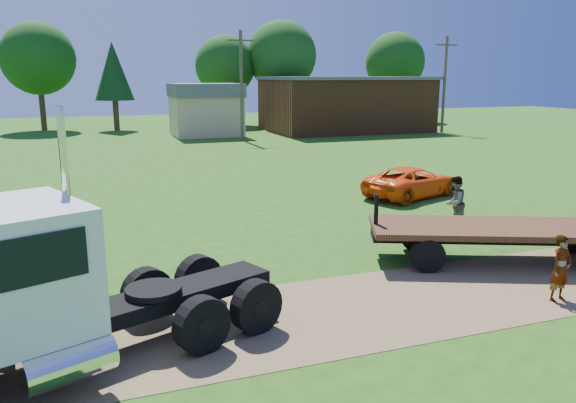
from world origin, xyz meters
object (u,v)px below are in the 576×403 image
object	(u,v)px
spectator_a	(561,268)
white_semi_tractor	(23,295)
orange_pickup	(412,182)
flatbed_trailer	(506,234)

from	to	relation	value
spectator_a	white_semi_tractor	bearing A→B (deg)	170.27
white_semi_tractor	orange_pickup	world-z (taller)	white_semi_tractor
orange_pickup	flatbed_trailer	xyz separation A→B (m)	(-2.46, -8.90, 0.17)
orange_pickup	spectator_a	size ratio (longest dim) A/B	2.97
orange_pickup	flatbed_trailer	size ratio (longest dim) A/B	0.61
white_semi_tractor	orange_pickup	size ratio (longest dim) A/B	1.65
orange_pickup	flatbed_trailer	bearing A→B (deg)	144.33
flatbed_trailer	orange_pickup	bearing A→B (deg)	97.83
flatbed_trailer	spectator_a	distance (m)	2.94
spectator_a	orange_pickup	bearing A→B (deg)	66.50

